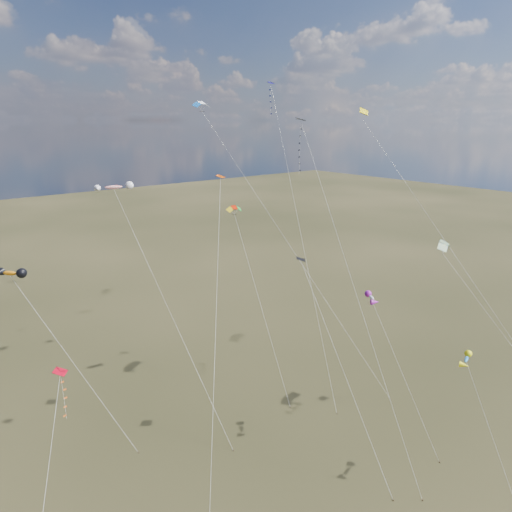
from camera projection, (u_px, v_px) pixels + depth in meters
diamond_black_high at (306, 164)px, 47.80m from camera, size 3.87×20.46×32.47m
diamond_navy_tall at (275, 122)px, 61.16m from camera, size 8.03×21.18×37.26m
diamond_black_mid at (321, 311)px, 45.08m from camera, size 2.58×14.95×18.76m
diamond_red_low at (62, 402)px, 36.72m from camera, size 7.01×9.63×13.14m
diamond_orange_center at (217, 282)px, 42.12m from camera, size 12.00×14.21×27.01m
parafoil_yellow at (365, 110)px, 55.03m from camera, size 6.96×28.24×34.25m
parafoil_blue_white at (203, 105)px, 59.34m from camera, size 9.89×27.03×35.03m
parafoil_striped at (445, 243)px, 50.90m from camera, size 8.44×14.63×19.80m
parafoil_tricolor at (235, 209)px, 57.62m from camera, size 2.82×13.45×22.16m
novelty_orange_black at (10, 274)px, 44.75m from camera, size 8.47×12.41×18.38m
novelty_white_purple at (372, 299)px, 46.47m from camera, size 1.77×9.98×15.25m
novelty_redwhite_stripe at (114, 188)px, 53.50m from camera, size 4.16×21.90×25.23m
novelty_blue_yellow at (467, 360)px, 41.25m from camera, size 2.47×7.26×11.84m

